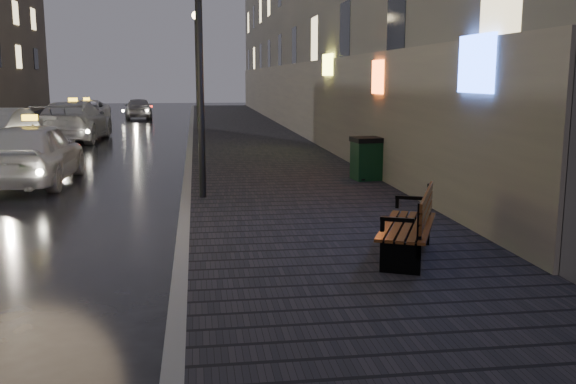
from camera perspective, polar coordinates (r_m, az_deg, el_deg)
name	(u,v)px	position (r m, az deg, el deg)	size (l,w,h in m)	color
ground	(44,312)	(7.82, -20.89, -9.91)	(120.00, 120.00, 0.00)	black
sidewalk	(246,135)	(28.36, -3.77, 5.05)	(4.60, 58.00, 0.15)	black
curb	(191,136)	(28.28, -8.64, 4.94)	(0.20, 58.00, 0.15)	slate
lamp_near	(199,31)	(13.19, -7.91, 13.96)	(0.36, 0.36, 5.28)	black
lamp_far	(197,57)	(29.18, -8.11, 11.83)	(0.36, 0.36, 5.28)	black
bench	(413,224)	(8.90, 11.04, -2.84)	(1.34, 1.93, 0.94)	black
trash_bin	(367,158)	(15.60, 6.99, 3.01)	(0.74, 0.74, 1.03)	black
taxi_near	(32,153)	(16.85, -21.78, 3.27)	(1.85, 4.59, 1.56)	silver
taxi_mid	(74,121)	(27.81, -18.48, 5.98)	(2.28, 5.61, 1.63)	silver
taxi_far	(87,111)	(39.24, -17.42, 6.86)	(2.15, 4.65, 1.29)	silver
car_far	(138,108)	(41.65, -13.17, 7.26)	(1.59, 3.94, 1.34)	#929299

